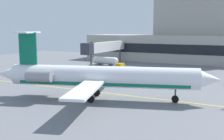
{
  "coord_description": "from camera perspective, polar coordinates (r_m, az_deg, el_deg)",
  "views": [
    {
      "loc": [
        19.5,
        -32.44,
        9.12
      ],
      "look_at": [
        0.73,
        4.6,
        3.0
      ],
      "focal_mm": 44.73,
      "sensor_mm": 36.0,
      "label": 1
    }
  ],
  "objects": [
    {
      "name": "ground",
      "position": [
        38.94,
        -4.04,
        -5.26
      ],
      "size": [
        120.0,
        120.0,
        0.11
      ],
      "color": "slate"
    },
    {
      "name": "terminal_building",
      "position": [
        80.88,
        16.92,
        5.92
      ],
      "size": [
        62.03,
        13.93,
        17.6
      ],
      "color": "#ADA89E",
      "rests_on": "ground"
    },
    {
      "name": "jet_bridge_west",
      "position": [
        70.37,
        -1.56,
        4.71
      ],
      "size": [
        2.4,
        19.88,
        5.98
      ],
      "color": "silver",
      "rests_on": "ground"
    },
    {
      "name": "regional_jet",
      "position": [
        36.04,
        -2.65,
        -1.35
      ],
      "size": [
        29.02,
        21.58,
        8.78
      ],
      "color": "white",
      "rests_on": "ground"
    },
    {
      "name": "baggage_tug",
      "position": [
        49.52,
        10.94,
        -1.3
      ],
      "size": [
        1.88,
        3.23,
        2.05
      ],
      "color": "#1E4CB2",
      "rests_on": "ground"
    },
    {
      "name": "belt_loader",
      "position": [
        57.84,
        2.15,
        0.24
      ],
      "size": [
        3.32,
        2.49,
        2.03
      ],
      "color": "#E5B20C",
      "rests_on": "ground"
    },
    {
      "name": "fuel_tank",
      "position": [
        70.54,
        -1.41,
        1.96
      ],
      "size": [
        7.22,
        1.86,
        2.17
      ],
      "color": "white",
      "rests_on": "ground"
    },
    {
      "name": "safety_cone_alpha",
      "position": [
        39.95,
        -5.65,
        -4.49
      ],
      "size": [
        0.47,
        0.47,
        0.55
      ],
      "color": "orange",
      "rests_on": "ground"
    },
    {
      "name": "safety_cone_bravo",
      "position": [
        45.56,
        -1.32,
        -2.85
      ],
      "size": [
        0.47,
        0.47,
        0.55
      ],
      "color": "orange",
      "rests_on": "ground"
    }
  ]
}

